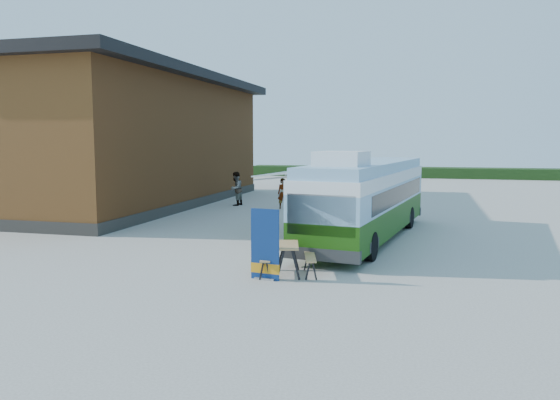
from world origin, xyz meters
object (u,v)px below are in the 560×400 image
(bus, at_px, (367,197))
(slurry_tanker, at_px, (330,175))
(picnic_table, at_px, (288,252))
(person_a, at_px, (283,193))
(person_b, at_px, (236,189))
(banner, at_px, (265,251))

(bus, xyz_separation_m, slurry_tanker, (-4.61, 19.05, -0.42))
(picnic_table, distance_m, person_a, 14.70)
(bus, height_order, person_a, bus)
(person_b, bearing_deg, slurry_tanker, 170.91)
(picnic_table, distance_m, person_b, 16.34)
(person_a, bearing_deg, banner, -98.01)
(bus, height_order, slurry_tanker, bus)
(slurry_tanker, bearing_deg, person_a, -83.15)
(bus, relative_size, picnic_table, 6.22)
(bus, relative_size, banner, 5.85)
(banner, bearing_deg, picnic_table, 63.20)
(bus, distance_m, person_b, 12.14)
(person_a, distance_m, person_b, 3.04)
(picnic_table, distance_m, slurry_tanker, 25.29)
(banner, bearing_deg, person_a, 110.87)
(banner, relative_size, picnic_table, 1.06)
(bus, xyz_separation_m, person_a, (-5.35, 8.15, -0.78))
(person_b, bearing_deg, picnic_table, 35.23)
(person_a, distance_m, slurry_tanker, 10.94)
(picnic_table, height_order, slurry_tanker, slurry_tanker)
(person_a, bearing_deg, person_b, 146.37)
(banner, distance_m, person_b, 16.77)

